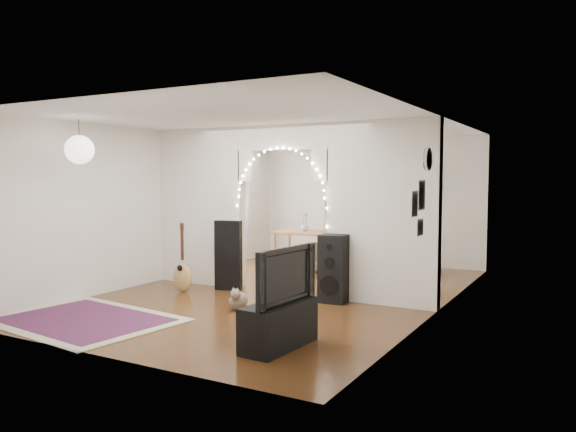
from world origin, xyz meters
The scene contains 25 objects.
floor centered at (0.00, 0.00, 0.00)m, with size 7.50×7.50×0.00m, color black.
ceiling centered at (0.00, 0.00, 2.70)m, with size 5.00×7.50×0.02m, color white.
wall_back centered at (0.00, 3.75, 1.35)m, with size 5.00×0.02×2.70m, color silver.
wall_front centered at (0.00, -3.75, 1.35)m, with size 5.00×0.02×2.70m, color silver.
wall_left centered at (-2.50, 0.00, 1.35)m, with size 0.02×7.50×2.70m, color silver.
wall_right centered at (2.50, 0.00, 1.35)m, with size 0.02×7.50×2.70m, color silver.
divider_wall centered at (0.00, 0.00, 1.42)m, with size 5.00×0.20×2.70m.
fairy_lights centered at (0.00, -0.13, 1.55)m, with size 1.64×0.04×1.60m, color #FFEABF, non-canonical shape.
window centered at (-2.47, 1.80, 1.50)m, with size 0.04×1.20×1.40m, color white.
wall_clock centered at (2.48, -0.60, 2.10)m, with size 0.31×0.31×0.03m, color white.
picture_frames centered at (2.48, -1.00, 1.50)m, with size 0.02×0.50×0.70m, color white, non-canonical shape.
paper_lantern centered at (-1.90, -2.40, 2.25)m, with size 0.40×0.40×0.40m, color white.
ceiling_fan centered at (0.00, 2.00, 2.40)m, with size 1.10×1.10×0.30m, color gold, non-canonical shape.
area_rug centered at (-1.42, -2.81, 0.01)m, with size 2.34×1.76×0.02m, color maroon.
guitar_case centered at (-0.92, -0.25, 0.58)m, with size 0.44×0.15×1.16m, color black.
acoustic_guitar centered at (-1.48, -0.75, 0.42)m, with size 0.38×0.14×0.95m.
tabby_cat centered at (0.02, -1.34, 0.14)m, with size 0.32×0.53×0.35m.
floor_speaker centered at (1.00, -0.25, 0.51)m, with size 0.42×0.38×1.02m.
media_console centered at (1.40, -2.58, 0.25)m, with size 0.40×1.00×0.50m, color black.
tv centered at (1.40, -2.58, 0.81)m, with size 1.07×0.14×0.62m, color black.
bookcase centered at (-0.21, 3.50, 0.69)m, with size 1.33×0.34×1.37m, color beige.
dining_table centered at (-0.87, 2.41, 0.68)m, with size 1.22×0.83×0.76m.
flower_vase centered at (-0.87, 2.41, 0.85)m, with size 0.18×0.18×0.19m, color white.
dining_chair_left centered at (-0.32, 2.54, 0.28)m, with size 0.60×0.62×0.56m, color brown.
dining_chair_right centered at (-0.50, 2.08, 0.27)m, with size 0.57×0.59×0.53m, color brown.
Camera 1 is at (4.43, -7.82, 1.87)m, focal length 35.00 mm.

